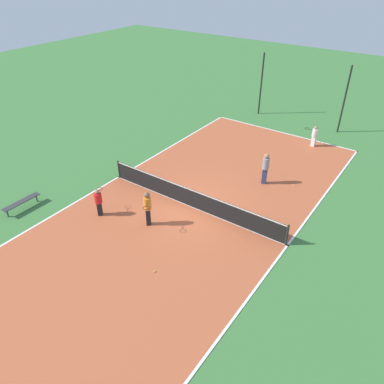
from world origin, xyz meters
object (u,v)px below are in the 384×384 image
tennis_ball_near_net (154,271)px  tennis_ball_midcourt (293,185)px  tennis_net (192,198)px  player_baseline_gray (266,166)px  player_far_white (314,135)px  fence_post_back_right (344,100)px  bench (21,202)px  player_coach_red (98,201)px  player_center_orange (148,206)px  fence_post_back_left (261,84)px

tennis_ball_near_net → tennis_ball_midcourt: (2.02, 9.46, 0.00)m
tennis_net → player_baseline_gray: (1.95, 4.16, 0.52)m
player_far_white → fence_post_back_right: size_ratio=0.30×
player_baseline_gray → bench: bearing=30.5°
tennis_ball_midcourt → fence_post_back_right: (-0.29, 8.82, 2.28)m
player_far_white → bench: bearing=66.3°
player_coach_red → player_center_orange: 2.58m
player_center_orange → tennis_ball_near_net: bearing=6.8°
player_center_orange → fence_post_back_left: fence_post_back_left is taller
bench → player_coach_red: 4.05m
bench → fence_post_back_left: (3.71, 18.67, 1.94)m
bench → player_far_white: player_far_white is taller
player_baseline_gray → player_far_white: bearing=-110.8°
tennis_net → player_coach_red: (-3.29, -3.13, 0.27)m
fence_post_back_left → player_center_orange: bearing=-81.8°
tennis_ball_near_net → player_far_white: bearing=85.8°
player_baseline_gray → tennis_ball_midcourt: size_ratio=26.89×
player_center_orange → fence_post_back_right: bearing=128.3°
player_center_orange → fence_post_back_left: bearing=150.4°
tennis_net → player_coach_red: bearing=-136.4°
player_baseline_gray → player_far_white: (0.55, 6.18, -0.27)m
bench → fence_post_back_left: bearing=-11.2°
fence_post_back_left → fence_post_back_right: (6.27, 0.00, 0.00)m
bench → player_baseline_gray: (8.80, 9.17, 0.69)m
player_baseline_gray → tennis_ball_near_net: player_baseline_gray is taller
player_coach_red → fence_post_back_right: 18.02m
tennis_net → player_coach_red: player_coach_red is taller
player_coach_red → bench: bearing=79.6°
player_far_white → tennis_ball_midcourt: player_far_white is taller
player_coach_red → tennis_ball_near_net: bearing=-146.2°
player_baseline_gray → fence_post_back_left: 10.84m
player_baseline_gray → player_coach_red: size_ratio=1.27×
player_far_white → fence_post_back_left: bearing=-22.9°
tennis_ball_near_net → player_baseline_gray: bearing=86.4°
fence_post_back_left → fence_post_back_right: same height
player_baseline_gray → player_far_white: 6.21m
player_center_orange → fence_post_back_left: 16.23m
bench → player_far_white: bearing=-31.3°
player_baseline_gray → fence_post_back_left: size_ratio=0.39×
bench → player_coach_red: (3.56, 1.89, 0.44)m
tennis_ball_midcourt → fence_post_back_left: bearing=126.7°
player_coach_red → fence_post_back_left: (0.15, 16.78, 1.50)m
tennis_net → fence_post_back_left: (-3.13, 13.65, 1.77)m
tennis_ball_midcourt → fence_post_back_left: size_ratio=0.01×
player_coach_red → player_far_white: bearing=-61.7°
fence_post_back_right → tennis_ball_midcourt: bearing=-88.1°
tennis_net → bench: size_ratio=5.25×
tennis_ball_near_net → fence_post_back_right: bearing=84.6°
tennis_net → player_center_orange: 2.55m
bench → tennis_ball_near_net: (8.25, 0.39, -0.34)m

